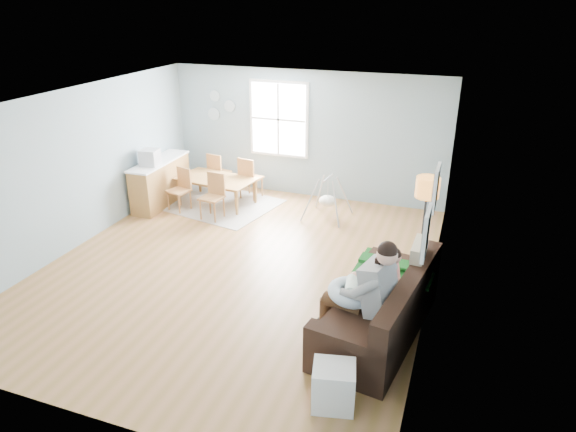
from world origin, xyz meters
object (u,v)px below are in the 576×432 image
at_px(father, 365,289).
at_px(floor_lamp, 427,197).
at_px(monitor, 150,157).
at_px(chair_sw, 181,187).
at_px(chair_ne, 249,176).
at_px(baby_swing, 327,200).
at_px(sofa, 382,313).
at_px(chair_nw, 217,170).
at_px(dining_table, 216,191).
at_px(storage_cube, 333,386).
at_px(chair_se, 214,193).
at_px(toddler, 384,273).
at_px(counter, 161,182).

relative_size(father, floor_lamp, 0.90).
bearing_deg(monitor, floor_lamp, -11.55).
bearing_deg(chair_sw, chair_ne, 42.42).
bearing_deg(baby_swing, floor_lamp, -43.42).
height_order(sofa, chair_nw, sofa).
bearing_deg(father, chair_sw, 144.50).
height_order(chair_nw, chair_ne, chair_ne).
bearing_deg(chair_sw, floor_lamp, -14.95).
bearing_deg(chair_ne, dining_table, -138.03).
xyz_separation_m(sofa, chair_nw, (-4.42, 4.04, 0.17)).
bearing_deg(dining_table, storage_cube, -43.68).
relative_size(chair_se, baby_swing, 1.00).
height_order(chair_se, monitor, monitor).
distance_m(toddler, chair_se, 4.52).
bearing_deg(baby_swing, chair_se, -160.88).
bearing_deg(counter, chair_se, -11.74).
height_order(chair_sw, chair_ne, chair_ne).
xyz_separation_m(chair_nw, monitor, (-0.78, -1.36, 0.61)).
relative_size(chair_sw, chair_ne, 0.93).
distance_m(storage_cube, dining_table, 6.16).
bearing_deg(monitor, father, -30.80).
bearing_deg(chair_sw, counter, 167.55).
bearing_deg(father, floor_lamp, 75.68).
distance_m(storage_cube, chair_se, 5.46).
height_order(father, dining_table, father).
bearing_deg(toddler, chair_ne, 134.18).
xyz_separation_m(floor_lamp, chair_ne, (-3.86, 2.30, -0.87)).
distance_m(chair_sw, chair_ne, 1.46).
bearing_deg(father, chair_ne, 129.12).
xyz_separation_m(sofa, floor_lamp, (0.28, 1.56, 1.07)).
height_order(toddler, baby_swing, toddler).
xyz_separation_m(father, counter, (-5.02, 3.30, -0.33)).
distance_m(dining_table, chair_se, 0.76).
xyz_separation_m(chair_se, chair_nw, (-0.60, 1.32, -0.01)).
distance_m(storage_cube, baby_swing, 5.09).
xyz_separation_m(chair_se, monitor, (-1.38, -0.03, 0.60)).
height_order(chair_ne, baby_swing, chair_ne).
bearing_deg(storage_cube, father, 86.17).
bearing_deg(monitor, chair_nw, 60.12).
relative_size(father, storage_cube, 2.89).
bearing_deg(toddler, sofa, -77.69).
bearing_deg(counter, baby_swing, 7.19).
distance_m(chair_nw, chair_ne, 0.86).
distance_m(storage_cube, chair_ne, 6.25).
distance_m(chair_sw, chair_nw, 1.18).
bearing_deg(chair_nw, chair_ne, -11.86).
distance_m(father, chair_ne, 5.37).
distance_m(toddler, chair_ne, 5.07).
relative_size(sofa, chair_se, 2.69).
xyz_separation_m(dining_table, chair_ne, (0.54, 0.49, 0.25)).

